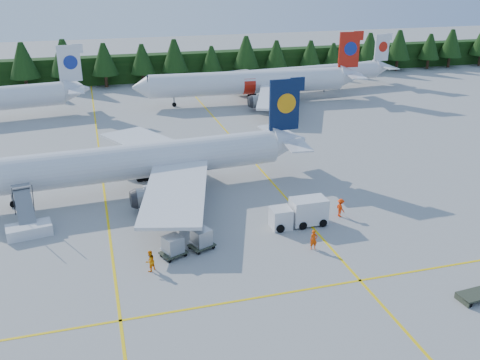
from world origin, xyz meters
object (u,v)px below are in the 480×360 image
object	(u,v)px
airliner_navy	(126,163)
service_truck	(299,213)
airstairs	(28,226)
airliner_red	(244,83)

from	to	relation	value
airliner_navy	service_truck	xyz separation A→B (m)	(16.04, -13.45, -2.23)
airstairs	service_truck	distance (m)	27.05
airliner_navy	airstairs	world-z (taller)	airliner_navy
airliner_navy	airliner_red	bearing A→B (deg)	52.87
airliner_red	airstairs	distance (m)	57.99
airliner_red	service_truck	xyz separation A→B (m)	(-9.15, -51.21, -2.46)
airliner_navy	airstairs	xyz separation A→B (m)	(-10.43, -7.90, -2.78)
airliner_navy	service_truck	size ratio (longest dim) A/B	7.12
airliner_red	service_truck	bearing A→B (deg)	-96.62
airliner_navy	airliner_red	xyz separation A→B (m)	(25.19, 37.76, 0.23)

